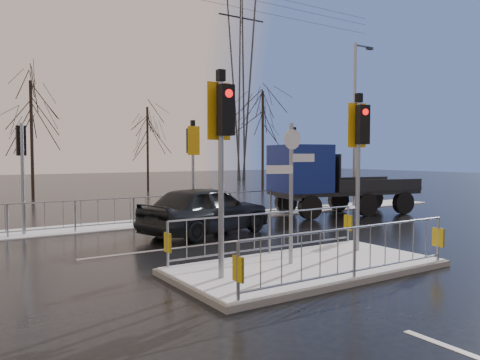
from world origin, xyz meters
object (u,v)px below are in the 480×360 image
traffic_island (306,252)px  car_far_lane (206,210)px  flatbed_truck (319,178)px  street_lamp_right (356,117)px

traffic_island → car_far_lane: traffic_island is taller
flatbed_truck → street_lamp_right: street_lamp_right is taller
car_far_lane → flatbed_truck: bearing=-91.4°
traffic_island → flatbed_truck: traffic_island is taller
street_lamp_right → flatbed_truck: bearing=-157.8°
car_far_lane → street_lamp_right: street_lamp_right is taller
traffic_island → car_far_lane: bearing=85.2°
car_far_lane → flatbed_truck: (6.28, 1.60, 0.78)m
car_far_lane → street_lamp_right: bearing=-88.3°
traffic_island → street_lamp_right: size_ratio=0.75×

